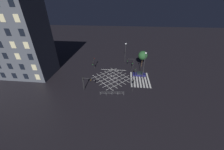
{
  "coord_description": "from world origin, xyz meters",
  "views": [
    {
      "loc": [
        -34.61,
        -3.5,
        21.64
      ],
      "look_at": [
        0.0,
        0.0,
        1.08
      ],
      "focal_mm": 20.0,
      "sensor_mm": 36.0,
      "label": 1
    }
  ],
  "objects_px": {
    "traffic_light_ne_cross": "(94,61)",
    "traffic_light_nw_cross": "(87,81)",
    "traffic_light_sw_main": "(133,83)",
    "traffic_light_se_main": "(133,64)",
    "traffic_light_median_south": "(136,71)",
    "traffic_light_se_cross": "(130,61)",
    "waiting_car": "(139,74)",
    "street_tree_near": "(143,56)",
    "street_lamp_west": "(126,48)",
    "street_lamp_east": "(145,62)",
    "traffic_light_nw_main": "(84,80)",
    "traffic_light_ne_main": "(93,63)"
  },
  "relations": [
    {
      "from": "waiting_car",
      "to": "street_tree_near",
      "type": "bearing_deg",
      "value": -101.87
    },
    {
      "from": "waiting_car",
      "to": "traffic_light_se_cross",
      "type": "bearing_deg",
      "value": -60.29
    },
    {
      "from": "street_lamp_west",
      "to": "waiting_car",
      "type": "bearing_deg",
      "value": -156.27
    },
    {
      "from": "traffic_light_median_south",
      "to": "traffic_light_se_cross",
      "type": "xyz_separation_m",
      "value": [
        7.94,
        1.35,
        -0.28
      ]
    },
    {
      "from": "traffic_light_median_south",
      "to": "traffic_light_se_cross",
      "type": "distance_m",
      "value": 8.06
    },
    {
      "from": "street_lamp_west",
      "to": "street_tree_near",
      "type": "xyz_separation_m",
      "value": [
        -3.92,
        -6.41,
        -1.46
      ]
    },
    {
      "from": "traffic_light_sw_main",
      "to": "street_lamp_east",
      "type": "bearing_deg",
      "value": -29.88
    },
    {
      "from": "traffic_light_median_south",
      "to": "traffic_light_sw_main",
      "type": "xyz_separation_m",
      "value": [
        -5.79,
        0.91,
        -0.49
      ]
    },
    {
      "from": "traffic_light_sw_main",
      "to": "traffic_light_se_main",
      "type": "relative_size",
      "value": 1.1
    },
    {
      "from": "traffic_light_sw_main",
      "to": "street_lamp_east",
      "type": "distance_m",
      "value": 7.47
    },
    {
      "from": "traffic_light_se_cross",
      "to": "street_lamp_east",
      "type": "relative_size",
      "value": 0.41
    },
    {
      "from": "traffic_light_ne_main",
      "to": "waiting_car",
      "type": "height_order",
      "value": "traffic_light_ne_main"
    },
    {
      "from": "traffic_light_ne_main",
      "to": "traffic_light_se_main",
      "type": "height_order",
      "value": "traffic_light_se_main"
    },
    {
      "from": "traffic_light_ne_cross",
      "to": "traffic_light_nw_main",
      "type": "bearing_deg",
      "value": -89.85
    },
    {
      "from": "traffic_light_ne_cross",
      "to": "traffic_light_median_south",
      "type": "bearing_deg",
      "value": -26.18
    },
    {
      "from": "traffic_light_nw_cross",
      "to": "traffic_light_ne_main",
      "type": "bearing_deg",
      "value": 96.11
    },
    {
      "from": "street_lamp_west",
      "to": "waiting_car",
      "type": "xyz_separation_m",
      "value": [
        -11.13,
        -4.89,
        -5.34
      ]
    },
    {
      "from": "traffic_light_ne_main",
      "to": "street_lamp_west",
      "type": "relative_size",
      "value": 0.43
    },
    {
      "from": "traffic_light_sw_main",
      "to": "traffic_light_se_main",
      "type": "bearing_deg",
      "value": -1.45
    },
    {
      "from": "traffic_light_sw_main",
      "to": "traffic_light_se_cross",
      "type": "height_order",
      "value": "traffic_light_se_cross"
    },
    {
      "from": "traffic_light_nw_main",
      "to": "traffic_light_ne_cross",
      "type": "distance_m",
      "value": 13.23
    },
    {
      "from": "traffic_light_nw_main",
      "to": "traffic_light_nw_cross",
      "type": "xyz_separation_m",
      "value": [
        -0.85,
        -1.3,
        0.2
      ]
    },
    {
      "from": "traffic_light_se_main",
      "to": "street_lamp_west",
      "type": "height_order",
      "value": "street_lamp_west"
    },
    {
      "from": "traffic_light_se_cross",
      "to": "street_tree_near",
      "type": "relative_size",
      "value": 0.63
    },
    {
      "from": "traffic_light_sw_main",
      "to": "traffic_light_ne_cross",
      "type": "distance_m",
      "value": 18.92
    },
    {
      "from": "traffic_light_se_main",
      "to": "traffic_light_se_cross",
      "type": "height_order",
      "value": "traffic_light_se_cross"
    },
    {
      "from": "traffic_light_ne_cross",
      "to": "street_lamp_west",
      "type": "distance_m",
      "value": 13.55
    },
    {
      "from": "traffic_light_se_main",
      "to": "street_lamp_west",
      "type": "bearing_deg",
      "value": -158.9
    },
    {
      "from": "street_tree_near",
      "to": "traffic_light_nw_cross",
      "type": "bearing_deg",
      "value": 135.72
    },
    {
      "from": "traffic_light_ne_cross",
      "to": "street_lamp_east",
      "type": "relative_size",
      "value": 0.42
    },
    {
      "from": "traffic_light_ne_cross",
      "to": "traffic_light_nw_cross",
      "type": "distance_m",
      "value": 14.14
    },
    {
      "from": "traffic_light_median_south",
      "to": "waiting_car",
      "type": "relative_size",
      "value": 1.03
    },
    {
      "from": "traffic_light_se_main",
      "to": "street_tree_near",
      "type": "relative_size",
      "value": 0.55
    },
    {
      "from": "traffic_light_median_south",
      "to": "traffic_light_sw_main",
      "type": "distance_m",
      "value": 5.88
    },
    {
      "from": "street_lamp_west",
      "to": "waiting_car",
      "type": "height_order",
      "value": "street_lamp_west"
    },
    {
      "from": "traffic_light_nw_main",
      "to": "traffic_light_se_main",
      "type": "xyz_separation_m",
      "value": [
        12.91,
        -14.04,
        -0.43
      ]
    },
    {
      "from": "waiting_car",
      "to": "traffic_light_ne_cross",
      "type": "bearing_deg",
      "value": -15.26
    },
    {
      "from": "traffic_light_sw_main",
      "to": "traffic_light_ne_cross",
      "type": "height_order",
      "value": "traffic_light_ne_cross"
    },
    {
      "from": "traffic_light_nw_cross",
      "to": "traffic_light_median_south",
      "type": "bearing_deg",
      "value": 27.29
    },
    {
      "from": "street_lamp_east",
      "to": "street_lamp_west",
      "type": "relative_size",
      "value": 1.21
    },
    {
      "from": "street_lamp_east",
      "to": "street_tree_near",
      "type": "height_order",
      "value": "street_lamp_east"
    },
    {
      "from": "traffic_light_ne_cross",
      "to": "traffic_light_nw_cross",
      "type": "xyz_separation_m",
      "value": [
        -14.08,
        -1.34,
        0.21
      ]
    },
    {
      "from": "traffic_light_nw_main",
      "to": "traffic_light_se_main",
      "type": "relative_size",
      "value": 1.18
    },
    {
      "from": "street_tree_near",
      "to": "waiting_car",
      "type": "distance_m",
      "value": 8.32
    },
    {
      "from": "traffic_light_nw_cross",
      "to": "street_lamp_east",
      "type": "xyz_separation_m",
      "value": [
        6.59,
        -15.57,
        3.52
      ]
    },
    {
      "from": "street_tree_near",
      "to": "waiting_car",
      "type": "bearing_deg",
      "value": 168.13
    },
    {
      "from": "traffic_light_nw_main",
      "to": "street_lamp_east",
      "type": "distance_m",
      "value": 18.21
    },
    {
      "from": "street_lamp_east",
      "to": "street_tree_near",
      "type": "relative_size",
      "value": 1.54
    },
    {
      "from": "traffic_light_nw_main",
      "to": "traffic_light_ne_main",
      "type": "height_order",
      "value": "traffic_light_nw_main"
    },
    {
      "from": "traffic_light_sw_main",
      "to": "street_lamp_west",
      "type": "xyz_separation_m",
      "value": [
        19.69,
        2.39,
        3.29
      ]
    }
  ]
}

